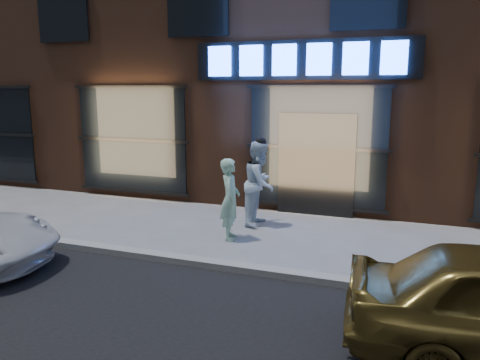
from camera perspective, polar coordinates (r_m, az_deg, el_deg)
The scene contains 5 objects.
ground at distance 7.73m, azimuth 3.31°, elevation -11.48°, with size 90.00×90.00×0.00m, color slate.
curb at distance 7.71m, azimuth 3.32°, elevation -11.07°, with size 60.00×0.25×0.12m, color gray.
storefront_building at distance 15.12m, azimuth 12.85°, elevation 19.18°, with size 30.20×8.28×10.30m.
man_bowtie at distance 9.24m, azimuth -1.21°, elevation -2.36°, with size 0.59×0.39×1.63m, color #ADE3C7.
man_cap at distance 10.22m, azimuth 2.43°, elevation -0.38°, with size 0.90×0.70×1.86m, color white.
Camera 1 is at (2.03, -6.84, 2.98)m, focal length 35.00 mm.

